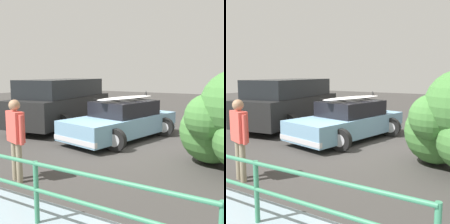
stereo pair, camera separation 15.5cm
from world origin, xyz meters
TOP-DOWN VIEW (x-y plane):
  - ground_plane at (0.00, 0.00)m, footprint 44.00×44.00m
  - sedan_car at (0.76, -0.68)m, footprint 2.80×4.34m
  - suv_car at (3.80, -1.36)m, footprint 2.99×5.19m
  - person_bystander at (0.82, 3.58)m, footprint 0.60×0.32m

SIDE VIEW (x-z plane):
  - ground_plane at x=0.00m, z-range -0.02..0.00m
  - sedan_car at x=0.76m, z-range -0.16..1.35m
  - suv_car at x=3.80m, z-range 0.03..1.91m
  - person_bystander at x=0.82m, z-range 0.16..1.78m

